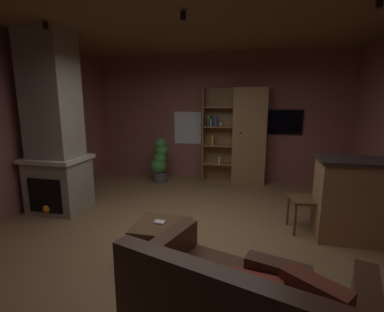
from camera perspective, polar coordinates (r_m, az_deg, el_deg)
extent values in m
cube|color=olive|center=(3.87, -1.35, -16.75)|extent=(5.72, 6.14, 0.02)
cube|color=#8E544C|center=(6.48, 5.25, 7.83)|extent=(5.84, 0.06, 2.87)
cube|color=brown|center=(3.59, -1.58, 28.58)|extent=(5.72, 6.14, 0.02)
cube|color=white|center=(6.60, -0.90, 5.83)|extent=(0.65, 0.01, 0.75)
cube|color=gray|center=(5.16, -25.64, -5.44)|extent=(0.85, 0.70, 0.85)
cube|color=gray|center=(4.98, -27.04, 10.61)|extent=(0.72, 0.59, 2.02)
cube|color=beige|center=(5.06, -26.07, -0.49)|extent=(0.93, 0.78, 0.06)
cube|color=black|center=(4.95, -27.84, -7.17)|extent=(0.59, 0.08, 0.55)
sphere|color=orange|center=(5.01, -27.69, -9.54)|extent=(0.14, 0.14, 0.14)
cube|color=#997047|center=(6.19, 11.74, 3.92)|extent=(0.71, 0.38, 2.10)
cube|color=#997047|center=(6.41, 5.60, 4.35)|extent=(0.66, 0.02, 2.10)
cube|color=#997047|center=(6.28, 2.49, 4.25)|extent=(0.02, 0.38, 2.10)
sphere|color=black|center=(5.98, 10.02, 4.75)|extent=(0.04, 0.04, 0.04)
cube|color=#997047|center=(6.44, 5.23, -5.06)|extent=(0.66, 0.38, 0.02)
cube|color=#997047|center=(6.34, 5.29, -1.50)|extent=(0.66, 0.38, 0.02)
cube|color=#997047|center=(6.26, 5.36, 2.25)|extent=(0.66, 0.38, 0.02)
cube|color=#997047|center=(6.21, 5.43, 6.08)|extent=(0.66, 0.38, 0.02)
cube|color=#997047|center=(6.19, 5.51, 9.96)|extent=(0.66, 0.38, 0.02)
cube|color=beige|center=(6.17, 3.95, 6.92)|extent=(0.05, 0.23, 0.16)
cube|color=#387247|center=(6.17, 3.73, 7.29)|extent=(0.05, 0.23, 0.24)
cube|color=gold|center=(6.20, 4.39, 3.22)|extent=(0.04, 0.23, 0.20)
cube|color=beige|center=(6.26, 5.73, -0.83)|extent=(0.03, 0.23, 0.16)
cube|color=#2D4C8C|center=(6.15, 5.01, 7.11)|extent=(0.05, 0.23, 0.21)
sphere|color=beige|center=(6.20, 5.91, 6.53)|extent=(0.10, 0.10, 0.10)
cube|color=#997047|center=(4.31, 33.74, -8.04)|extent=(1.43, 0.55, 1.04)
cube|color=#2D2826|center=(4.18, 34.54, -0.97)|extent=(1.49, 0.61, 0.04)
cube|color=#4C2D1E|center=(1.84, 6.42, -28.31)|extent=(1.58, 0.63, 0.42)
cube|color=#4C2D1E|center=(2.60, -6.02, -23.24)|extent=(0.43, 0.94, 0.67)
cube|color=#AD3D2D|center=(2.07, 11.22, -27.28)|extent=(0.46, 0.22, 0.37)
cube|color=brown|center=(2.17, 20.86, -26.00)|extent=(0.40, 0.27, 0.33)
cube|color=brown|center=(2.04, 23.63, -27.31)|extent=(0.41, 0.37, 0.42)
cube|color=brown|center=(2.15, 16.98, -24.48)|extent=(0.45, 0.26, 0.38)
cube|color=brown|center=(3.29, -6.37, -14.17)|extent=(0.61, 0.58, 0.05)
cube|color=brown|center=(3.32, -6.34, -15.18)|extent=(0.55, 0.52, 0.08)
cube|color=brown|center=(3.27, -12.38, -18.68)|extent=(0.07, 0.07, 0.37)
cube|color=brown|center=(3.11, -2.98, -20.13)|extent=(0.07, 0.07, 0.37)
cube|color=brown|center=(3.68, -9.01, -15.04)|extent=(0.07, 0.07, 0.37)
cube|color=brown|center=(3.53, -0.73, -16.04)|extent=(0.07, 0.07, 0.37)
cube|color=beige|center=(3.30, -6.70, -13.40)|extent=(0.13, 0.10, 0.02)
cube|color=brown|center=(4.21, 22.40, -8.32)|extent=(0.48, 0.48, 0.04)
cube|color=brown|center=(4.20, 25.12, -5.13)|extent=(0.10, 0.40, 0.44)
cylinder|color=brown|center=(4.39, 19.18, -10.45)|extent=(0.04, 0.04, 0.46)
cylinder|color=brown|center=(4.07, 20.49, -12.28)|extent=(0.04, 0.04, 0.46)
cylinder|color=brown|center=(4.50, 23.68, -10.27)|extent=(0.04, 0.04, 0.46)
cylinder|color=brown|center=(4.19, 25.33, -12.01)|extent=(0.04, 0.04, 0.46)
cylinder|color=#4C4C51|center=(6.38, -6.56, -4.29)|extent=(0.32, 0.32, 0.22)
sphere|color=#3D7F3D|center=(6.30, -6.95, -2.05)|extent=(0.37, 0.37, 0.37)
sphere|color=#3D7F3D|center=(6.26, -6.63, -0.52)|extent=(0.29, 0.29, 0.29)
sphere|color=#3D7F3D|center=(6.27, -6.27, 1.12)|extent=(0.32, 0.32, 0.32)
sphere|color=#3D7F3D|center=(6.24, -6.54, 2.52)|extent=(0.27, 0.27, 0.27)
cube|color=black|center=(6.40, 17.63, 6.72)|extent=(0.96, 0.05, 0.54)
cube|color=black|center=(6.37, 17.65, 6.70)|extent=(0.92, 0.01, 0.50)
cylinder|color=black|center=(4.50, -27.98, 22.69)|extent=(0.07, 0.07, 0.09)
cylinder|color=black|center=(3.65, -1.81, 26.94)|extent=(0.07, 0.07, 0.09)
cylinder|color=black|center=(3.78, 34.22, 24.61)|extent=(0.07, 0.07, 0.09)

